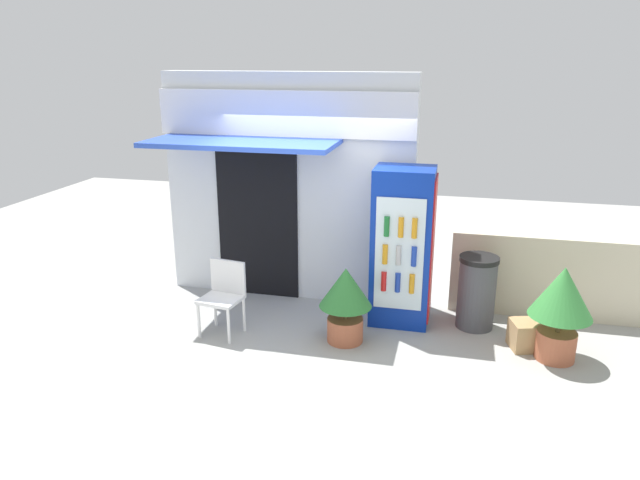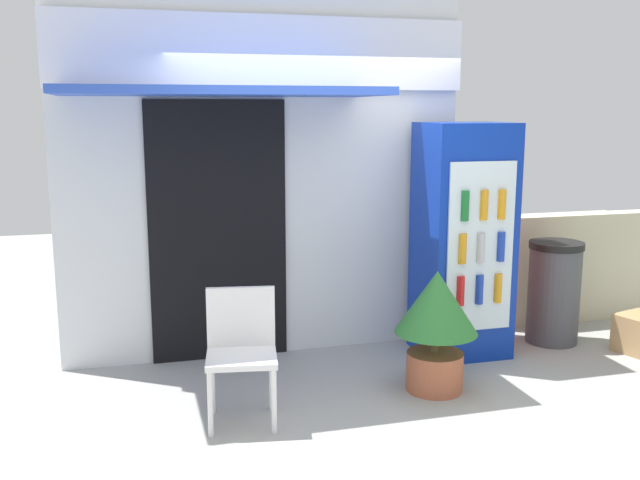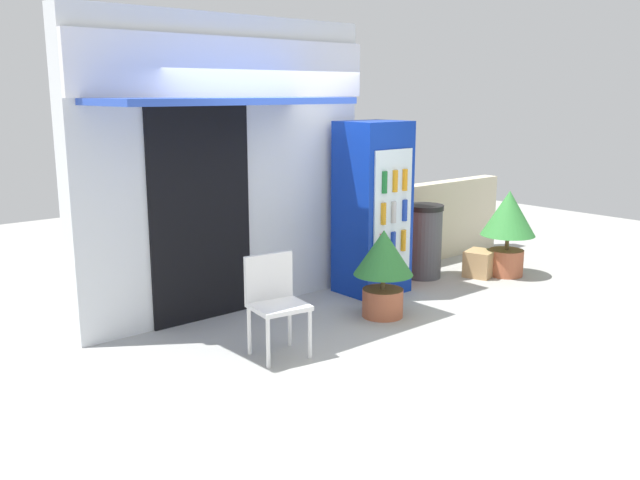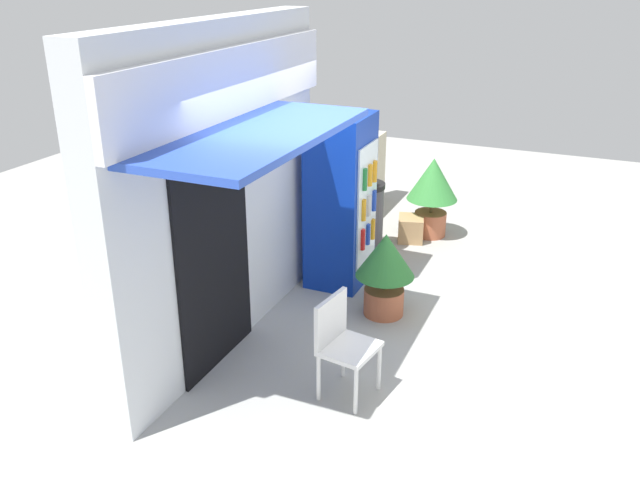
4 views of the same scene
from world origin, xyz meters
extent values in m
plane|color=#A3A39E|center=(0.00, 0.00, 0.00)|extent=(16.00, 16.00, 0.00)
cube|color=silver|center=(-0.45, 1.40, 1.52)|extent=(3.38, 0.28, 3.03)
cube|color=white|center=(-0.45, 1.22, 2.52)|extent=(3.38, 0.08, 0.58)
cube|color=blue|center=(-0.86, 0.76, 2.20)|extent=(2.35, 1.01, 0.06)
cube|color=black|center=(-0.86, 1.25, 1.08)|extent=(1.13, 0.03, 2.15)
cube|color=#0C2D9E|center=(1.15, 0.85, 0.98)|extent=(0.72, 0.61, 1.97)
cube|color=silver|center=(1.15, 0.54, 0.98)|extent=(0.57, 0.02, 1.38)
cube|color=red|center=(1.52, 0.85, 0.98)|extent=(0.02, 0.55, 1.77)
cylinder|color=red|center=(0.98, 0.52, 0.64)|extent=(0.06, 0.06, 0.24)
cylinder|color=#1938A5|center=(1.15, 0.52, 0.64)|extent=(0.06, 0.06, 0.24)
cylinder|color=orange|center=(1.32, 0.52, 0.64)|extent=(0.06, 0.06, 0.24)
cylinder|color=orange|center=(0.99, 0.52, 0.98)|extent=(0.06, 0.06, 0.24)
cylinder|color=#B2B2B7|center=(1.15, 0.52, 0.98)|extent=(0.06, 0.06, 0.24)
cylinder|color=#1938A5|center=(1.33, 0.52, 0.98)|extent=(0.06, 0.06, 0.24)
cylinder|color=#196B2D|center=(1.00, 0.52, 1.33)|extent=(0.06, 0.06, 0.24)
cylinder|color=orange|center=(1.16, 0.52, 1.33)|extent=(0.06, 0.06, 0.24)
cylinder|color=orange|center=(1.32, 0.52, 1.33)|extent=(0.06, 0.06, 0.24)
cylinder|color=white|center=(-1.11, -0.21, 0.22)|extent=(0.04, 0.04, 0.44)
cylinder|color=white|center=(-0.71, -0.27, 0.22)|extent=(0.04, 0.04, 0.44)
cylinder|color=white|center=(-1.06, 0.15, 0.22)|extent=(0.04, 0.04, 0.44)
cylinder|color=white|center=(-0.65, 0.09, 0.22)|extent=(0.04, 0.04, 0.44)
cube|color=white|center=(-0.88, -0.06, 0.46)|extent=(0.52, 0.48, 0.04)
cube|color=white|center=(-0.85, 0.13, 0.68)|extent=(0.46, 0.11, 0.41)
cylinder|color=#AD5B3D|center=(0.59, 0.12, 0.15)|extent=(0.42, 0.42, 0.29)
cylinder|color=brown|center=(0.59, 0.12, 0.37)|extent=(0.05, 0.05, 0.16)
cone|color=#2D7533|center=(0.59, 0.12, 0.68)|extent=(0.62, 0.62, 0.47)
cylinder|color=#47474C|center=(2.08, 0.88, 0.43)|extent=(0.45, 0.45, 0.86)
cylinder|color=black|center=(2.08, 0.88, 0.89)|extent=(0.48, 0.48, 0.06)
cube|color=beige|center=(2.97, 1.42, 0.53)|extent=(2.44, 0.22, 1.07)
cube|color=tan|center=(2.67, 0.43, 0.16)|extent=(0.45, 0.42, 0.33)
camera|label=1|loc=(1.77, -6.06, 3.24)|focal=33.03mm
camera|label=2|loc=(-1.55, -4.49, 2.08)|focal=39.69mm
camera|label=3|loc=(-4.30, -4.60, 2.28)|focal=38.35mm
camera|label=4|loc=(-5.36, -1.74, 3.45)|focal=37.14mm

